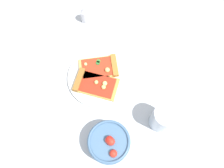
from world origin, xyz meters
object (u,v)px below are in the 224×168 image
pizza_slice_far (94,84)px  salad_bowl (109,143)px  pepper_shaker (85,15)px  soda_glass (163,118)px  pizza_slice_near (101,67)px  plate (100,77)px

pizza_slice_far → salad_bowl: salad_bowl is taller
salad_bowl → pepper_shaker: salad_bowl is taller
pizza_slice_far → soda_glass: 0.26m
pizza_slice_far → pepper_shaker: pepper_shaker is taller
soda_glass → salad_bowl: bearing=-4.7°
pizza_slice_near → soda_glass: soda_glass is taller
pizza_slice_far → pepper_shaker: size_ratio=2.46×
salad_bowl → pepper_shaker: size_ratio=1.92×
pizza_slice_far → soda_glass: bearing=121.9°
pizza_slice_near → salad_bowl: (0.10, 0.25, 0.02)m
pizza_slice_far → soda_glass: size_ratio=1.52×
pizza_slice_near → pepper_shaker: bearing=-101.0°
pizza_slice_near → pizza_slice_far: size_ratio=0.95×
pizza_slice_near → soda_glass: size_ratio=1.45×
pizza_slice_near → pepper_shaker: pepper_shaker is taller
plate → soda_glass: 0.27m
pizza_slice_near → pizza_slice_far: same height
salad_bowl → soda_glass: (-0.19, 0.02, 0.01)m
pepper_shaker → pizza_slice_far: bearing=70.1°
soda_glass → pepper_shaker: size_ratio=1.62×
soda_glass → plate: bearing=-66.2°
pizza_slice_far → soda_glass: (-0.14, 0.22, 0.03)m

